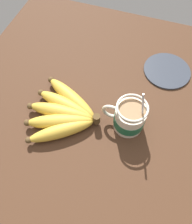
{
  "coord_description": "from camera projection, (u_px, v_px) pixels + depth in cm",
  "views": [
    {
      "loc": [
        -2.53,
        25.4,
        57.98
      ],
      "look_at": [
        6.77,
        -1.91,
        7.5
      ],
      "focal_mm": 35.0,
      "sensor_mm": 36.0,
      "label": 1
    }
  ],
  "objects": [
    {
      "name": "banana_bunch",
      "position": [
        64.0,
        113.0,
        0.61
      ],
      "size": [
        21.14,
        23.21,
        4.33
      ],
      "color": "#4C381E",
      "rests_on": "table"
    },
    {
      "name": "table",
      "position": [
        117.0,
        135.0,
        0.61
      ],
      "size": [
        101.57,
        101.57,
        3.22
      ],
      "color": "#422819",
      "rests_on": "ground"
    },
    {
      "name": "coffee_mug",
      "position": [
        129.0,
        118.0,
        0.57
      ],
      "size": [
        11.84,
        8.3,
        15.94
      ],
      "color": "beige",
      "rests_on": "table"
    },
    {
      "name": "small_plate",
      "position": [
        167.0,
        71.0,
        0.7
      ],
      "size": [
        14.96,
        14.96,
        0.6
      ],
      "color": "#333842",
      "rests_on": "table"
    }
  ]
}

